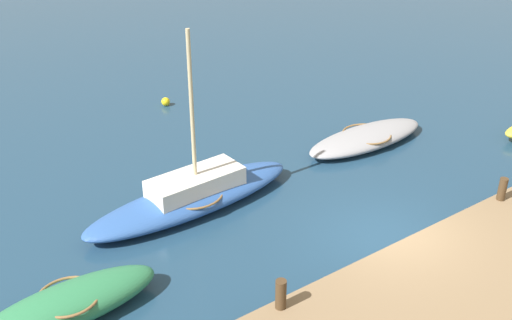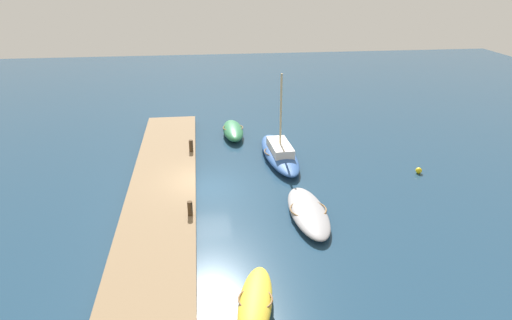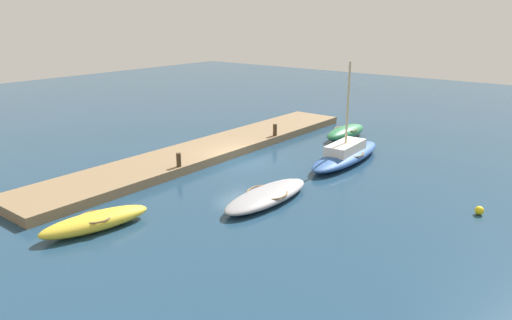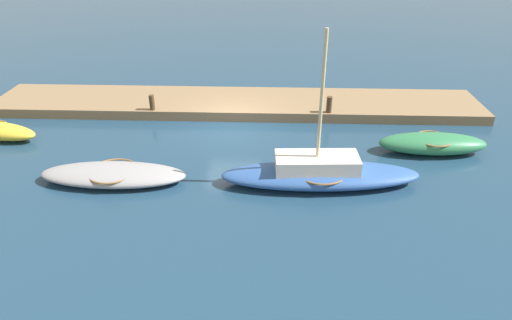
{
  "view_description": "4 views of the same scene",
  "coord_description": "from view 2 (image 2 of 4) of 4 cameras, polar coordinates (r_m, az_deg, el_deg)",
  "views": [
    {
      "loc": [
        -10.96,
        -9.21,
        9.74
      ],
      "look_at": [
        -1.42,
        4.3,
        1.16
      ],
      "focal_mm": 42.33,
      "sensor_mm": 36.0,
      "label": 1
    },
    {
      "loc": [
        23.14,
        -0.14,
        11.28
      ],
      "look_at": [
        -0.32,
        2.76,
        1.37
      ],
      "focal_mm": 32.47,
      "sensor_mm": 36.0,
      "label": 2
    },
    {
      "loc": [
        19.49,
        16.55,
        7.87
      ],
      "look_at": [
        0.72,
        1.66,
        0.55
      ],
      "focal_mm": 33.68,
      "sensor_mm": 36.0,
      "label": 3
    },
    {
      "loc": [
        -1.78,
        18.42,
        8.52
      ],
      "look_at": [
        -1.23,
        4.27,
        0.7
      ],
      "focal_mm": 31.45,
      "sensor_mm": 36.0,
      "label": 4
    }
  ],
  "objects": [
    {
      "name": "rowboat_yellow",
      "position": [
        17.01,
        -0.09,
        -17.24
      ],
      "size": [
        4.35,
        2.05,
        0.69
      ],
      "rotation": [
        0.0,
        0.0,
        -0.22
      ],
      "color": "gold",
      "rests_on": "ground_plane"
    },
    {
      "name": "mooring_post_mid_west",
      "position": [
        21.99,
        -8.13,
        -5.92
      ],
      "size": [
        0.24,
        0.24,
        0.71
      ],
      "primitive_type": "cylinder",
      "color": "#47331E",
      "rests_on": "dock_platform"
    },
    {
      "name": "sailboat_blue",
      "position": [
        29.16,
        2.92,
        0.92
      ],
      "size": [
        7.14,
        2.21,
        5.5
      ],
      "rotation": [
        0.0,
        0.0,
        0.05
      ],
      "color": "#2D569E",
      "rests_on": "ground_plane"
    },
    {
      "name": "rowboat_green",
      "position": [
        33.29,
        -2.85,
        3.66
      ],
      "size": [
        4.3,
        1.48,
        0.8
      ],
      "rotation": [
        0.0,
        0.0,
        0.01
      ],
      "color": "#2D7A4C",
      "rests_on": "ground_plane"
    },
    {
      "name": "ground_plane",
      "position": [
        25.74,
        -6.04,
        -3.38
      ],
      "size": [
        84.0,
        84.0,
        0.0
      ],
      "primitive_type": "plane",
      "color": "navy"
    },
    {
      "name": "mooring_post_west",
      "position": [
        29.45,
        -8.01,
        1.75
      ],
      "size": [
        0.25,
        0.25,
        0.75
      ],
      "primitive_type": "cylinder",
      "color": "#47331E",
      "rests_on": "dock_platform"
    },
    {
      "name": "dock_platform",
      "position": [
        25.74,
        -11.37,
        -3.16
      ],
      "size": [
        23.73,
        3.53,
        0.46
      ],
      "primitive_type": "cube",
      "color": "#846B4C",
      "rests_on": "ground_plane"
    },
    {
      "name": "marker_buoy",
      "position": [
        28.88,
        19.41,
        -1.23
      ],
      "size": [
        0.36,
        0.36,
        0.36
      ],
      "primitive_type": "sphere",
      "color": "yellow",
      "rests_on": "ground_plane"
    },
    {
      "name": "motorboat_grey",
      "position": [
        22.71,
        6.44,
        -6.36
      ],
      "size": [
        5.25,
        1.8,
        0.56
      ],
      "rotation": [
        0.0,
        0.0,
        -0.0
      ],
      "color": "#939399",
      "rests_on": "ground_plane"
    }
  ]
}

